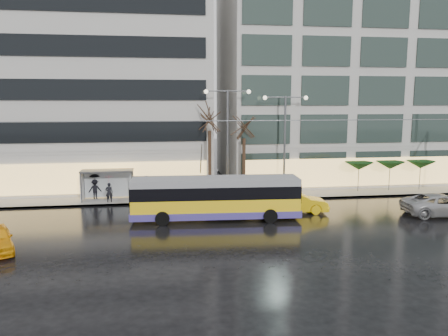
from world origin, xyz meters
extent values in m
plane|color=black|center=(0.00, 0.00, 0.00)|extent=(140.00, 140.00, 0.00)
cube|color=gray|center=(2.00, 14.00, 0.07)|extent=(80.00, 10.00, 0.15)
cube|color=slate|center=(2.00, 9.05, 0.07)|extent=(80.00, 0.10, 0.15)
cube|color=#B4B2AC|center=(-16.00, 19.00, 11.15)|extent=(34.00, 14.00, 22.00)
cube|color=#B4B2AC|center=(19.00, 19.00, 12.65)|extent=(32.00, 14.00, 25.00)
cube|color=yellow|center=(0.10, 3.80, 1.01)|extent=(11.62, 3.02, 1.44)
cube|color=#463A92|center=(0.10, 3.80, 0.53)|extent=(11.66, 3.06, 0.48)
cube|color=black|center=(0.10, 3.80, 2.06)|extent=(11.64, 3.04, 0.86)
cube|color=gray|center=(0.10, 3.80, 2.73)|extent=(11.62, 3.02, 0.48)
cube|color=black|center=(5.88, 3.48, 1.92)|extent=(0.18, 2.21, 1.25)
cube|color=black|center=(-5.67, 4.11, 1.92)|extent=(0.18, 2.21, 1.25)
cylinder|color=black|center=(3.81, 4.80, 0.48)|extent=(0.98, 0.39, 0.96)
cylinder|color=black|center=(3.68, 2.40, 0.48)|extent=(0.98, 0.39, 0.96)
cylinder|color=black|center=(-3.47, 5.20, 0.48)|extent=(0.98, 0.39, 0.96)
cylinder|color=black|center=(-3.60, 2.80, 0.48)|extent=(0.98, 0.39, 0.96)
cylinder|color=#595B60|center=(-0.80, 4.76, 4.12)|extent=(0.25, 3.57, 2.52)
cylinder|color=#595B60|center=(-0.78, 5.24, 4.12)|extent=(0.25, 3.57, 2.52)
cylinder|color=#595B60|center=(1.00, 5.75, 6.80)|extent=(42.00, 0.04, 0.04)
cylinder|color=#595B60|center=(1.00, 6.25, 6.80)|extent=(42.00, 0.04, 0.04)
cube|color=#595B60|center=(-8.00, 10.50, 2.60)|extent=(4.20, 1.60, 0.12)
cube|color=silver|center=(-8.00, 11.20, 1.35)|extent=(4.00, 0.05, 2.20)
cube|color=white|center=(-10.05, 10.50, 1.35)|extent=(0.10, 1.40, 2.20)
cylinder|color=#595B60|center=(-10.00, 9.80, 1.35)|extent=(0.10, 0.10, 2.40)
cylinder|color=#595B60|center=(-10.00, 11.20, 1.35)|extent=(0.10, 0.10, 2.40)
cylinder|color=#595B60|center=(-6.00, 9.80, 1.35)|extent=(0.10, 0.10, 2.40)
cylinder|color=#595B60|center=(-6.00, 11.20, 1.35)|extent=(0.10, 0.10, 2.40)
cylinder|color=#595B60|center=(2.00, 10.80, 4.65)|extent=(0.18, 0.18, 9.00)
cylinder|color=#595B60|center=(1.10, 10.80, 9.05)|extent=(1.80, 0.10, 0.10)
cylinder|color=#595B60|center=(2.90, 10.80, 9.05)|extent=(1.80, 0.10, 0.10)
sphere|color=#FFF2CC|center=(0.20, 10.80, 9.00)|extent=(0.36, 0.36, 0.36)
sphere|color=#FFF2CC|center=(3.80, 10.80, 9.00)|extent=(0.36, 0.36, 0.36)
cylinder|color=#595B60|center=(7.00, 10.80, 4.40)|extent=(0.18, 0.18, 8.50)
cylinder|color=#595B60|center=(6.10, 10.80, 8.55)|extent=(1.80, 0.10, 0.10)
cylinder|color=#595B60|center=(7.90, 10.80, 8.55)|extent=(1.80, 0.10, 0.10)
sphere|color=#FFF2CC|center=(5.20, 10.80, 8.50)|extent=(0.36, 0.36, 0.36)
sphere|color=#FFF2CC|center=(8.80, 10.80, 8.50)|extent=(0.36, 0.36, 0.36)
cylinder|color=black|center=(0.50, 11.00, 2.95)|extent=(0.28, 0.28, 5.60)
cylinder|color=black|center=(3.50, 11.20, 2.60)|extent=(0.28, 0.28, 4.90)
cylinder|color=#595B60|center=(14.00, 11.00, 1.25)|extent=(0.06, 0.06, 2.20)
cone|color=#0F3810|center=(14.00, 11.00, 2.45)|extent=(2.50, 2.50, 0.70)
cylinder|color=#595B60|center=(17.00, 11.00, 1.25)|extent=(0.06, 0.06, 2.20)
cone|color=#0F3810|center=(17.00, 11.00, 2.45)|extent=(2.50, 2.50, 0.70)
cylinder|color=#595B60|center=(20.00, 11.00, 1.25)|extent=(0.06, 0.06, 2.20)
cone|color=#0F3810|center=(20.00, 11.00, 2.45)|extent=(2.50, 2.50, 0.70)
imported|color=yellow|center=(6.18, 4.87, 0.79)|extent=(4.92, 2.09, 1.58)
imported|color=#9E9EA2|center=(16.51, 2.58, 0.78)|extent=(5.81, 2.98, 1.57)
imported|color=black|center=(-7.81, 9.69, 0.95)|extent=(0.60, 0.41, 1.59)
imported|color=#CD4462|center=(-7.81, 9.69, 1.90)|extent=(1.01, 1.03, 0.88)
imported|color=black|center=(-4.97, 11.29, 1.06)|extent=(1.12, 1.09, 1.82)
imported|color=black|center=(-9.12, 11.12, 0.97)|extent=(1.11, 0.70, 1.63)
imported|color=black|center=(-9.12, 11.12, 1.90)|extent=(0.89, 0.89, 0.72)
camera|label=1|loc=(-3.54, -25.68, 8.22)|focal=35.00mm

